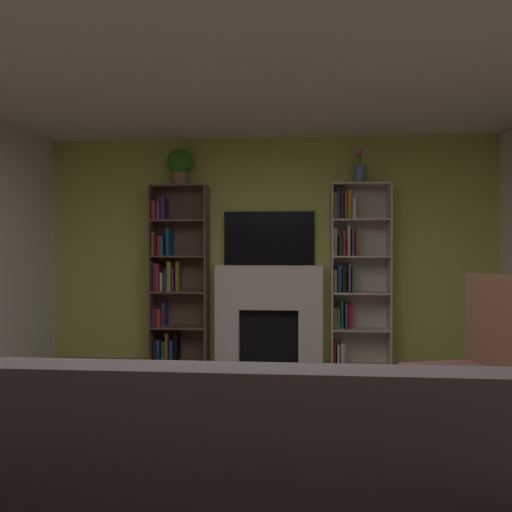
# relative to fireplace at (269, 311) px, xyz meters

# --- Properties ---
(ground_plane) EXTENTS (7.86, 7.86, 0.00)m
(ground_plane) POSITION_rel_fireplace_xyz_m (0.00, -3.16, -0.60)
(ground_plane) COLOR brown
(wall_back_accent) EXTENTS (5.40, 0.06, 2.65)m
(wall_back_accent) POSITION_rel_fireplace_xyz_m (0.00, 0.14, 0.72)
(wall_back_accent) COLOR #BDC85C
(wall_back_accent) RESTS_ON ground_plane
(ceiling) EXTENTS (5.40, 6.67, 0.06)m
(ceiling) POSITION_rel_fireplace_xyz_m (0.00, -3.16, 2.08)
(ceiling) COLOR white
(ceiling) RESTS_ON wall_back_accent
(fireplace) EXTENTS (1.35, 0.52, 1.14)m
(fireplace) POSITION_rel_fireplace_xyz_m (0.00, 0.00, 0.00)
(fireplace) COLOR white
(fireplace) RESTS_ON ground_plane
(tv) EXTENTS (1.06, 0.06, 0.63)m
(tv) POSITION_rel_fireplace_xyz_m (0.00, 0.08, 0.86)
(tv) COLOR black
(tv) RESTS_ON fireplace
(bookshelf_left) EXTENTS (0.67, 0.33, 2.07)m
(bookshelf_left) POSITION_rel_fireplace_xyz_m (-1.12, -0.01, 0.39)
(bookshelf_left) COLOR brown
(bookshelf_left) RESTS_ON ground_plane
(bookshelf_right) EXTENTS (0.67, 0.34, 2.07)m
(bookshelf_right) POSITION_rel_fireplace_xyz_m (0.97, -0.01, 0.48)
(bookshelf_right) COLOR beige
(bookshelf_right) RESTS_ON ground_plane
(potted_plant) EXTENTS (0.31, 0.31, 0.43)m
(potted_plant) POSITION_rel_fireplace_xyz_m (-1.05, -0.04, 1.72)
(potted_plant) COLOR #9E6953
(potted_plant) RESTS_ON bookshelf_left
(vase_with_flowers) EXTENTS (0.14, 0.14, 0.41)m
(vase_with_flowers) POSITION_rel_fireplace_xyz_m (1.05, -0.04, 1.61)
(vase_with_flowers) COLOR slate
(vase_with_flowers) RESTS_ON bookshelf_right
(armchair) EXTENTS (0.77, 0.76, 1.15)m
(armchair) POSITION_rel_fireplace_xyz_m (1.55, -2.34, -0.06)
(armchair) COLOR brown
(armchair) RESTS_ON ground_plane
(coffee_table) EXTENTS (0.96, 0.49, 0.46)m
(coffee_table) POSITION_rel_fireplace_xyz_m (0.12, -3.79, -0.21)
(coffee_table) COLOR brown
(coffee_table) RESTS_ON ground_plane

